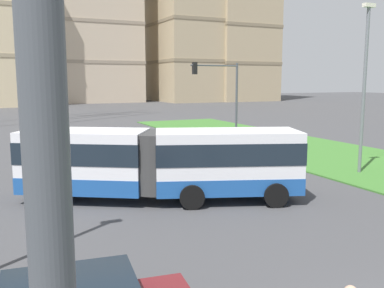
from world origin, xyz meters
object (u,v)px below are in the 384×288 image
(articulated_bus, at_px, (161,162))
(streetlight_median, at_px, (364,82))
(apartment_tower_centre, at_px, (97,7))
(apartment_tower_eastcentre, at_px, (191,6))
(traffic_light_far_right, at_px, (222,92))
(traffic_light_near_left, at_px, (313,240))

(articulated_bus, xyz_separation_m, streetlight_median, (11.77, 0.30, 3.32))
(streetlight_median, xyz_separation_m, apartment_tower_centre, (4.58, 82.94, 16.45))
(apartment_tower_eastcentre, bearing_deg, traffic_light_far_right, -113.07)
(apartment_tower_centre, height_order, apartment_tower_eastcentre, apartment_tower_eastcentre)
(traffic_light_far_right, distance_m, apartment_tower_centre, 75.92)
(apartment_tower_eastcentre, bearing_deg, traffic_light_near_left, -114.42)
(apartment_tower_centre, bearing_deg, streetlight_median, -93.16)
(traffic_light_near_left, height_order, streetlight_median, streetlight_median)
(apartment_tower_centre, bearing_deg, traffic_light_far_right, -96.23)
(articulated_bus, relative_size, traffic_light_near_left, 1.82)
(traffic_light_far_right, bearing_deg, articulated_bus, -130.56)
(apartment_tower_centre, distance_m, apartment_tower_eastcentre, 21.90)
(traffic_light_near_left, relative_size, traffic_light_far_right, 1.02)
(articulated_bus, height_order, traffic_light_far_right, traffic_light_far_right)
(traffic_light_near_left, bearing_deg, streetlight_median, 42.95)
(articulated_bus, height_order, streetlight_median, streetlight_median)
(articulated_bus, bearing_deg, streetlight_median, 1.46)
(traffic_light_far_right, distance_m, apartment_tower_eastcentre, 77.38)
(articulated_bus, xyz_separation_m, traffic_light_near_left, (-4.97, -15.28, 2.72))
(traffic_light_far_right, relative_size, streetlight_median, 0.69)
(streetlight_median, bearing_deg, apartment_tower_centre, 86.84)
(articulated_bus, height_order, apartment_tower_eastcentre, apartment_tower_eastcentre)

